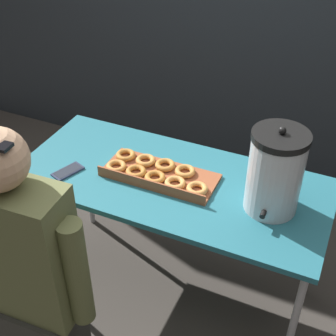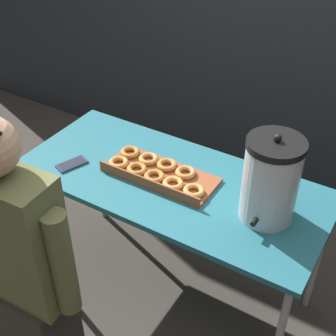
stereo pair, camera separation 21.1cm
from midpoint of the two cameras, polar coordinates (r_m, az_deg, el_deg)
ground_plane at (r=2.68m, az=2.66°, el=-14.34°), size 12.00×12.00×0.00m
folding_table at (r=2.18m, az=3.17°, el=-2.63°), size 1.44×0.64×0.75m
donut_box at (r=2.15m, az=1.55°, el=-0.63°), size 0.54×0.23×0.05m
coffee_urn at (r=1.91m, az=15.53°, el=-1.54°), size 0.23×0.26×0.40m
cell_phone at (r=2.26m, az=-9.04°, el=0.38°), size 0.12×0.16×0.01m
person_seated at (r=2.04m, az=-14.91°, el=-10.77°), size 0.59×0.26×1.29m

